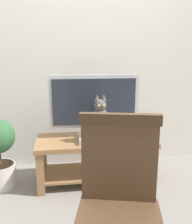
% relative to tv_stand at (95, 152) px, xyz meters
% --- Properties ---
extents(ground_plane, '(12.00, 12.00, 0.00)m').
position_rel_tv_stand_xyz_m(ground_plane, '(-0.02, -0.61, -0.32)').
color(ground_plane, gray).
extents(back_wall, '(7.00, 0.12, 2.80)m').
position_rel_tv_stand_xyz_m(back_wall, '(-0.02, 0.55, 1.08)').
color(back_wall, silver).
rests_on(back_wall, ground).
extents(tv_stand, '(1.19, 0.51, 0.46)m').
position_rel_tv_stand_xyz_m(tv_stand, '(0.00, 0.00, 0.00)').
color(tv_stand, olive).
rests_on(tv_stand, ground).
extents(tv, '(0.91, 0.20, 0.64)m').
position_rel_tv_stand_xyz_m(tv, '(0.00, 0.09, 0.49)').
color(tv, '#B7B7BC').
rests_on(tv, tv_stand).
extents(media_box, '(0.42, 0.24, 0.05)m').
position_rel_tv_stand_xyz_m(media_box, '(0.03, -0.06, 0.17)').
color(media_box, '#BCBCC1').
rests_on(media_box, tv_stand).
extents(cat, '(0.20, 0.36, 0.42)m').
position_rel_tv_stand_xyz_m(cat, '(0.03, -0.08, 0.35)').
color(cat, '#514C47').
rests_on(cat, media_box).
extents(wooden_chair, '(0.54, 0.54, 0.99)m').
position_rel_tv_stand_xyz_m(wooden_chair, '(-0.04, -1.24, 0.25)').
color(wooden_chair, '#513823').
rests_on(wooden_chair, ground).
extents(book_stack, '(0.23, 0.15, 0.06)m').
position_rel_tv_stand_xyz_m(book_stack, '(0.45, -0.01, 0.18)').
color(book_stack, olive).
rests_on(book_stack, tv_stand).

